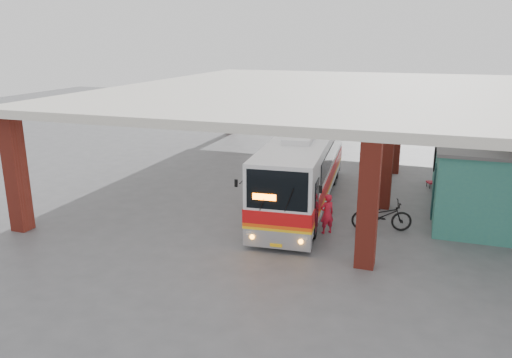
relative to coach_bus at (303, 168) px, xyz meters
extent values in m
plane|color=#515154|center=(0.32, -2.37, -1.59)|extent=(90.00, 90.00, 0.00)
cube|color=maroon|center=(3.32, -5.37, 0.58)|extent=(0.60, 0.60, 4.35)
cube|color=maroon|center=(3.32, 0.63, 0.58)|extent=(0.60, 0.60, 4.35)
cube|color=maroon|center=(3.32, 6.63, 0.58)|extent=(0.60, 0.60, 4.35)
cube|color=maroon|center=(-9.18, -6.37, 0.58)|extent=(0.60, 0.60, 4.35)
cube|color=maroon|center=(-9.18, 14.63, 0.58)|extent=(0.60, 0.60, 4.35)
cube|color=beige|center=(0.82, 4.13, 2.91)|extent=(21.00, 23.00, 0.30)
cube|color=#2F766D|center=(7.82, 1.63, -0.09)|extent=(5.00, 8.00, 3.00)
cube|color=#535353|center=(7.82, 1.63, 1.46)|extent=(5.20, 8.20, 0.12)
cube|color=#153B3A|center=(5.30, 0.13, -0.54)|extent=(0.08, 0.95, 2.10)
cube|color=black|center=(5.30, 3.13, 0.21)|extent=(0.08, 1.20, 1.00)
cube|color=black|center=(5.27, 3.13, 0.21)|extent=(0.04, 1.30, 1.10)
cube|color=silver|center=(0.00, 0.03, 0.14)|extent=(3.14, 11.07, 2.55)
cube|color=silver|center=(0.07, -0.88, 1.50)|extent=(1.31, 2.81, 0.23)
cube|color=gray|center=(0.42, -5.25, -1.09)|extent=(2.32, 0.55, 0.64)
cube|color=red|center=(0.00, 0.03, -0.37)|extent=(3.18, 11.08, 0.46)
cube|color=#F54F0D|center=(0.00, 0.03, -0.65)|extent=(3.18, 11.08, 0.12)
cube|color=yellow|center=(0.00, 0.03, -0.76)|extent=(3.18, 11.08, 0.09)
cube|color=black|center=(0.43, -5.37, 0.61)|extent=(2.03, 0.26, 1.32)
cube|color=black|center=(-1.21, 0.67, 0.59)|extent=(0.70, 8.17, 0.82)
cube|color=black|center=(1.08, 0.85, 0.59)|extent=(0.70, 8.17, 0.82)
cube|color=#FF5905|center=(0.03, -5.47, 0.36)|extent=(0.78, 0.11, 0.20)
sphere|color=orange|center=(-0.38, -5.51, -1.07)|extent=(0.16, 0.16, 0.16)
sphere|color=orange|center=(1.25, -5.38, -1.07)|extent=(0.16, 0.16, 0.16)
cube|color=yellow|center=(0.44, -5.45, -1.28)|extent=(0.41, 0.06, 0.11)
cylinder|color=black|center=(-0.65, -3.86, -1.14)|extent=(0.36, 0.93, 0.91)
cylinder|color=black|center=(1.26, -3.70, -1.14)|extent=(0.36, 0.93, 0.91)
cylinder|color=black|center=(-1.21, 3.13, -1.14)|extent=(0.36, 0.93, 0.91)
cylinder|color=black|center=(0.70, 3.29, -1.14)|extent=(0.36, 0.93, 0.91)
cylinder|color=black|center=(-1.31, 4.31, -1.14)|extent=(0.36, 0.93, 0.91)
cylinder|color=black|center=(0.60, 4.46, -1.14)|extent=(0.36, 0.93, 0.91)
imported|color=black|center=(3.52, -2.10, -1.02)|extent=(2.33, 1.28, 1.16)
imported|color=red|center=(1.65, -3.05, -0.85)|extent=(0.65, 0.63, 1.50)
cube|color=#AD1223|center=(5.32, 4.35, -1.34)|extent=(0.61, 0.61, 0.07)
cube|color=#AD1223|center=(5.51, 4.43, -1.03)|extent=(0.23, 0.46, 0.67)
cylinder|color=black|center=(5.22, 4.10, -1.48)|extent=(0.03, 0.03, 0.22)
cylinder|color=black|center=(5.57, 4.25, -1.48)|extent=(0.03, 0.03, 0.22)
cylinder|color=black|center=(5.08, 4.46, -1.48)|extent=(0.03, 0.03, 0.22)
cylinder|color=black|center=(5.43, 4.60, -1.48)|extent=(0.03, 0.03, 0.22)
camera|label=1|loc=(4.75, -20.08, 5.30)|focal=35.00mm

